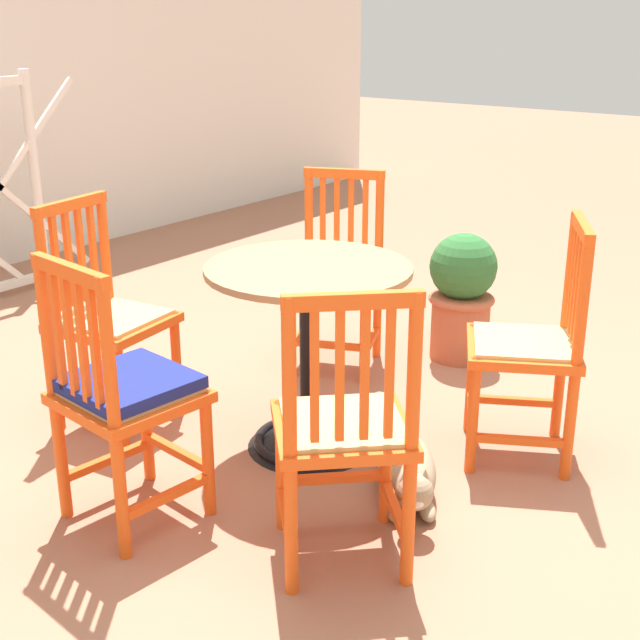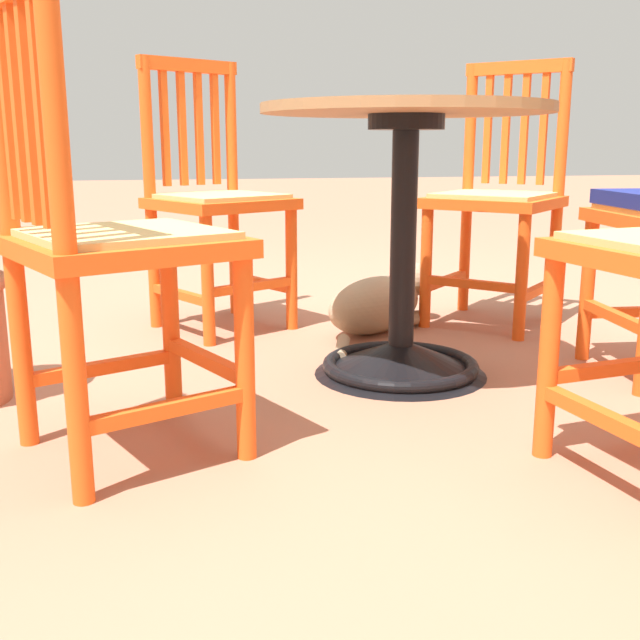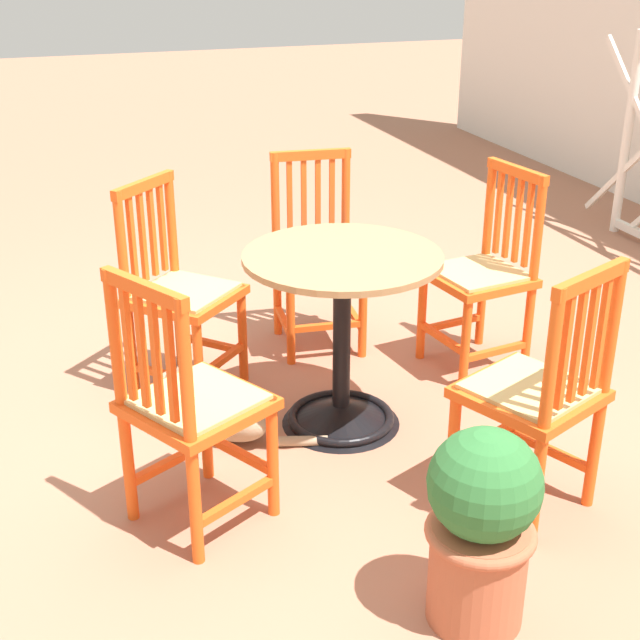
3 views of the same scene
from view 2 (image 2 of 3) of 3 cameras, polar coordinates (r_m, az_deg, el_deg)
name	(u,v)px [view 2 (image 2 of 3)]	position (r m, az deg, el deg)	size (l,w,h in m)	color
ground_plane	(408,355)	(2.34, 6.60, -2.60)	(24.00, 24.00, 0.00)	#A36B51
cafe_table	(402,274)	(2.08, 6.20, 3.47)	(0.76, 0.76, 0.73)	black
orange_chair_near_fence	(110,246)	(1.55, -15.46, 5.36)	(0.53, 0.53, 0.91)	#EA5619
orange_chair_at_corner	(497,201)	(2.76, 13.13, 8.67)	(0.57, 0.57, 0.91)	#EA5619
orange_chair_tucked_in	(216,202)	(2.65, -7.83, 8.72)	(0.54, 0.54, 0.91)	#EA5619
tabby_cat	(382,303)	(2.62, 4.65, 1.27)	(0.50, 0.59, 0.23)	#9E896B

